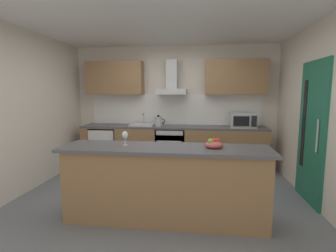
# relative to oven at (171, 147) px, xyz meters

# --- Properties ---
(ground) EXTENTS (5.37, 4.87, 0.02)m
(ground) POSITION_rel_oven_xyz_m (0.03, -1.59, -0.47)
(ground) COLOR slate
(ceiling) EXTENTS (5.37, 4.87, 0.02)m
(ceiling) POSITION_rel_oven_xyz_m (0.03, -1.59, 2.15)
(ceiling) COLOR white
(wall_back) EXTENTS (5.37, 0.12, 2.60)m
(wall_back) POSITION_rel_oven_xyz_m (0.03, 0.41, 0.84)
(wall_back) COLOR silver
(wall_back) RESTS_ON ground
(wall_left) EXTENTS (0.12, 4.87, 2.60)m
(wall_left) POSITION_rel_oven_xyz_m (-2.21, -1.59, 0.84)
(wall_left) COLOR silver
(wall_left) RESTS_ON ground
(wall_right) EXTENTS (0.12, 4.87, 2.60)m
(wall_right) POSITION_rel_oven_xyz_m (2.28, -1.59, 0.84)
(wall_right) COLOR silver
(wall_right) RESTS_ON ground
(backsplash_tile) EXTENTS (3.72, 0.02, 0.66)m
(backsplash_tile) POSITION_rel_oven_xyz_m (0.03, 0.33, 0.77)
(backsplash_tile) COLOR white
(counter_back) EXTENTS (3.85, 0.60, 0.90)m
(counter_back) POSITION_rel_oven_xyz_m (0.03, 0.03, -0.01)
(counter_back) COLOR olive
(counter_back) RESTS_ON ground
(counter_island) EXTENTS (2.55, 0.64, 0.94)m
(counter_island) POSITION_rel_oven_xyz_m (0.18, -2.25, 0.02)
(counter_island) COLOR olive
(counter_island) RESTS_ON ground
(upper_cabinets) EXTENTS (3.80, 0.32, 0.70)m
(upper_cabinets) POSITION_rel_oven_xyz_m (0.03, 0.18, 1.45)
(upper_cabinets) COLOR olive
(side_door) EXTENTS (0.08, 0.85, 2.05)m
(side_door) POSITION_rel_oven_xyz_m (2.20, -1.39, 0.57)
(side_door) COLOR #1E664C
(side_door) RESTS_ON ground
(oven) EXTENTS (0.60, 0.62, 0.80)m
(oven) POSITION_rel_oven_xyz_m (0.00, 0.00, 0.00)
(oven) COLOR slate
(oven) RESTS_ON ground
(refrigerator) EXTENTS (0.58, 0.60, 0.85)m
(refrigerator) POSITION_rel_oven_xyz_m (-1.44, -0.00, -0.03)
(refrigerator) COLOR white
(refrigerator) RESTS_ON ground
(microwave) EXTENTS (0.50, 0.38, 0.30)m
(microwave) POSITION_rel_oven_xyz_m (1.46, -0.03, 0.59)
(microwave) COLOR #B7BABC
(microwave) RESTS_ON counter_back
(sink) EXTENTS (0.50, 0.40, 0.26)m
(sink) POSITION_rel_oven_xyz_m (-0.61, 0.01, 0.47)
(sink) COLOR silver
(sink) RESTS_ON counter_back
(kettle) EXTENTS (0.29, 0.15, 0.24)m
(kettle) POSITION_rel_oven_xyz_m (-0.26, -0.03, 0.55)
(kettle) COLOR #B7BABC
(kettle) RESTS_ON counter_back
(range_hood) EXTENTS (0.62, 0.45, 0.72)m
(range_hood) POSITION_rel_oven_xyz_m (0.00, 0.13, 1.33)
(range_hood) COLOR #B7BABC
(wine_glass) EXTENTS (0.08, 0.08, 0.18)m
(wine_glass) POSITION_rel_oven_xyz_m (-0.32, -2.21, 0.61)
(wine_glass) COLOR silver
(wine_glass) RESTS_ON counter_island
(fruit_bowl) EXTENTS (0.22, 0.22, 0.13)m
(fruit_bowl) POSITION_rel_oven_xyz_m (0.77, -2.22, 0.53)
(fruit_bowl) COLOR #B24C47
(fruit_bowl) RESTS_ON counter_island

